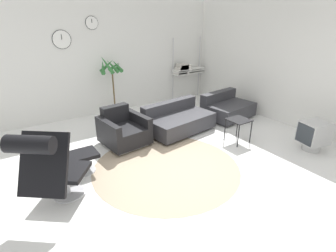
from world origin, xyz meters
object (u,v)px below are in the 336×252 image
side_table (239,122)px  ottoman (83,158)px  lounge_chair (49,163)px  potted_plant (113,84)px  armchair_red (123,131)px  crt_television (314,135)px  couch_second (227,109)px  shelf_unit (184,69)px  couch_low (178,121)px

side_table → ottoman: bearing=168.6°
lounge_chair → potted_plant: size_ratio=0.78×
armchair_red → crt_television: bearing=136.0°
lounge_chair → couch_second: bearing=54.3°
ottoman → side_table: bearing=-11.4°
potted_plant → crt_television: bearing=-58.3°
couch_second → side_table: bearing=46.2°
ottoman → shelf_unit: size_ratio=0.25×
ottoman → armchair_red: bearing=30.6°
shelf_unit → couch_second: bearing=-91.3°
couch_low → potted_plant: 1.97m
couch_second → crt_television: size_ratio=2.24×
armchair_red → shelf_unit: 3.44m
ottoman → crt_television: (3.86, -1.63, 0.07)m
armchair_red → lounge_chair: bearing=33.6°
couch_second → crt_television: bearing=84.9°
ottoman → side_table: 3.01m
couch_low → side_table: bearing=114.3°
couch_second → lounge_chair: bearing=8.9°
shelf_unit → potted_plant: bearing=-175.6°
side_table → crt_television: (0.91, -1.03, -0.11)m
armchair_red → shelf_unit: shelf_unit is taller
armchair_red → couch_low: bearing=170.7°
couch_second → ottoman: bearing=0.6°
ottoman → couch_low: 2.32m
couch_low → shelf_unit: 2.54m
potted_plant → shelf_unit: bearing=4.4°
lounge_chair → shelf_unit: shelf_unit is taller
armchair_red → crt_television: (2.88, -2.20, 0.04)m
lounge_chair → couch_low: 3.14m
crt_television → potted_plant: potted_plant is taller
lounge_chair → couch_second: (4.35, 1.27, -0.47)m
crt_television → potted_plant: 4.56m
lounge_chair → armchair_red: 2.08m
armchair_red → couch_low: 1.28m
couch_second → shelf_unit: 2.00m
lounge_chair → crt_television: size_ratio=2.10×
couch_low → shelf_unit: shelf_unit is taller
side_table → crt_television: crt_television is taller
couch_low → side_table: (0.69, -1.11, 0.19)m
ottoman → armchair_red: size_ratio=0.50×
couch_second → shelf_unit: (0.04, 1.87, 0.68)m
potted_plant → shelf_unit: shelf_unit is taller
couch_second → armchair_red: bearing=-8.3°
lounge_chair → potted_plant: potted_plant is taller
crt_television → side_table: bearing=54.5°
side_table → shelf_unit: (0.87, 3.00, 0.49)m
side_table → potted_plant: (-1.47, 2.82, 0.40)m
lounge_chair → crt_television: lounge_chair is taller
shelf_unit → side_table: bearing=-106.2°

